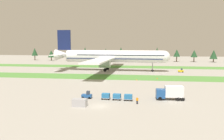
# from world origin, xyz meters

# --- Properties ---
(ground_plane) EXTENTS (400.00, 400.00, 0.00)m
(ground_plane) POSITION_xyz_m (0.00, 0.00, 0.00)
(ground_plane) COLOR gray
(grass_strip_near) EXTENTS (320.00, 14.78, 0.01)m
(grass_strip_near) POSITION_xyz_m (0.00, 43.93, 0.00)
(grass_strip_near) COLOR #4C8438
(grass_strip_near) RESTS_ON ground
(grass_strip_far) EXTENTS (320.00, 14.78, 0.01)m
(grass_strip_far) POSITION_xyz_m (0.00, 85.49, 0.00)
(grass_strip_far) COLOR #4C8438
(grass_strip_far) RESTS_ON ground
(airliner) EXTENTS (60.18, 73.95, 21.25)m
(airliner) POSITION_xyz_m (-6.52, 64.78, 7.61)
(airliner) COLOR white
(airliner) RESTS_ON ground
(baggage_tug) EXTENTS (2.69, 1.48, 1.97)m
(baggage_tug) POSITION_xyz_m (-4.55, 6.74, 0.81)
(baggage_tug) COLOR #1E4C8E
(baggage_tug) RESTS_ON ground
(cargo_dolly_lead) EXTENTS (2.30, 1.65, 1.55)m
(cargo_dolly_lead) POSITION_xyz_m (0.46, 6.38, 0.92)
(cargo_dolly_lead) COLOR #A3A3A8
(cargo_dolly_lead) RESTS_ON ground
(cargo_dolly_second) EXTENTS (2.30, 1.65, 1.55)m
(cargo_dolly_second) POSITION_xyz_m (3.35, 6.17, 0.92)
(cargo_dolly_second) COLOR #A3A3A8
(cargo_dolly_second) RESTS_ON ground
(cargo_dolly_third) EXTENTS (2.30, 1.65, 1.55)m
(cargo_dolly_third) POSITION_xyz_m (6.25, 5.97, 0.92)
(cargo_dolly_third) COLOR #A3A3A8
(cargo_dolly_third) RESTS_ON ground
(catering_truck) EXTENTS (7.05, 2.62, 3.58)m
(catering_truck) POSITION_xyz_m (16.75, 8.15, 1.95)
(catering_truck) COLOR #1E4C8E
(catering_truck) RESTS_ON ground
(pushback_tractor) EXTENTS (2.65, 1.39, 1.97)m
(pushback_tractor) POSITION_xyz_m (28.81, 63.48, 0.81)
(pushback_tractor) COLOR yellow
(pushback_tractor) RESTS_ON ground
(ground_crew_marshaller) EXTENTS (0.54, 0.36, 1.74)m
(ground_crew_marshaller) POSITION_xyz_m (8.53, 3.02, 0.95)
(ground_crew_marshaller) COLOR black
(ground_crew_marshaller) RESTS_ON ground
(uld_container_0) EXTENTS (2.09, 1.72, 1.78)m
(uld_container_0) POSITION_xyz_m (-5.05, -0.72, 0.89)
(uld_container_0) COLOR #A3A3A8
(uld_container_0) RESTS_ON ground
(uld_container_1) EXTENTS (2.14, 1.78, 1.77)m
(uld_container_1) POSITION_xyz_m (-3.80, -0.66, 0.89)
(uld_container_1) COLOR #A3A3A8
(uld_container_1) RESTS_ON ground
(taxiway_marker_0) EXTENTS (0.44, 0.44, 0.61)m
(taxiway_marker_0) POSITION_xyz_m (15.73, 41.28, 0.30)
(taxiway_marker_0) COLOR orange
(taxiway_marker_0) RESTS_ON ground
(taxiway_marker_1) EXTENTS (0.44, 0.44, 0.45)m
(taxiway_marker_1) POSITION_xyz_m (7.70, 36.73, 0.23)
(taxiway_marker_1) COLOR orange
(taxiway_marker_1) RESTS_ON ground
(distant_tree_line) EXTENTS (162.49, 10.28, 11.43)m
(distant_tree_line) POSITION_xyz_m (-4.33, 126.92, 6.54)
(distant_tree_line) COLOR #4C3823
(distant_tree_line) RESTS_ON ground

